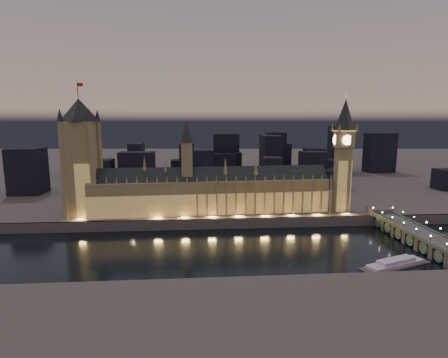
{
  "coord_description": "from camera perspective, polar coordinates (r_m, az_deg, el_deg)",
  "views": [
    {
      "loc": [
        -16.52,
        -227.88,
        84.67
      ],
      "look_at": [
        5.0,
        55.0,
        38.0
      ],
      "focal_mm": 28.0,
      "sensor_mm": 36.0,
      "label": 1
    }
  ],
  "objects": [
    {
      "name": "ground_plane",
      "position": [
        243.67,
        -0.19,
        -10.99
      ],
      "size": [
        2000.0,
        2000.0,
        0.0
      ],
      "primitive_type": "plane",
      "color": "black",
      "rests_on": "ground"
    },
    {
      "name": "north_bank",
      "position": [
        752.4,
        -3.07,
        3.17
      ],
      "size": [
        2000.0,
        960.0,
        8.0
      ],
      "primitive_type": "cube",
      "color": "#544744",
      "rests_on": "ground"
    },
    {
      "name": "embankment_wall",
      "position": [
        281.21,
        -0.81,
        -7.33
      ],
      "size": [
        2000.0,
        2.5,
        8.0
      ],
      "primitive_type": "cube",
      "color": "#534744",
      "rests_on": "ground"
    },
    {
      "name": "palace_of_westminster",
      "position": [
        295.62,
        -2.27,
        -2.04
      ],
      "size": [
        202.0,
        29.83,
        78.0
      ],
      "color": "#89785A",
      "rests_on": "north_bank"
    },
    {
      "name": "victoria_tower",
      "position": [
        305.44,
        -22.22,
        4.15
      ],
      "size": [
        31.68,
        31.68,
        106.89
      ],
      "color": "#89785A",
      "rests_on": "north_bank"
    },
    {
      "name": "elizabeth_tower",
      "position": [
        316.05,
        18.94,
        5.23
      ],
      "size": [
        18.0,
        18.0,
        102.07
      ],
      "color": "#89785A",
      "rests_on": "north_bank"
    },
    {
      "name": "westminster_bridge",
      "position": [
        281.94,
        28.68,
        -8.04
      ],
      "size": [
        17.73,
        113.0,
        15.9
      ],
      "color": "#534744",
      "rests_on": "ground"
    },
    {
      "name": "river_boat",
      "position": [
        236.14,
        26.24,
        -12.27
      ],
      "size": [
        48.27,
        26.12,
        4.5
      ],
      "color": "#534744",
      "rests_on": "ground"
    },
    {
      "name": "city_backdrop",
      "position": [
        480.37,
        1.71,
        2.91
      ],
      "size": [
        496.6,
        215.63,
        72.14
      ],
      "color": "black",
      "rests_on": "north_bank"
    }
  ]
}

